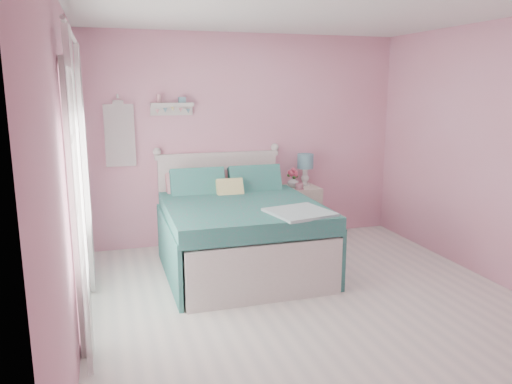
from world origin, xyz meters
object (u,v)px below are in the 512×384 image
table_lamp (305,164)px  vase (293,182)px  teacup (299,186)px  bed (238,232)px  nightstand (298,213)px

table_lamp → vase: bearing=-160.3°
vase → teacup: size_ratio=1.46×
bed → teacup: bearing=32.2°
nightstand → teacup: 0.43m
table_lamp → teacup: (-0.17, -0.22, -0.25)m
nightstand → table_lamp: (0.11, 0.06, 0.64)m
vase → table_lamp: bearing=19.7°
bed → vase: bed is taller
vase → teacup: 0.16m
teacup → bed: bearing=-148.5°
table_lamp → vase: 0.29m
nightstand → teacup: bearing=-108.8°
nightstand → teacup: size_ratio=6.95×
teacup → vase: bearing=99.2°
table_lamp → vase: size_ratio=2.79×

